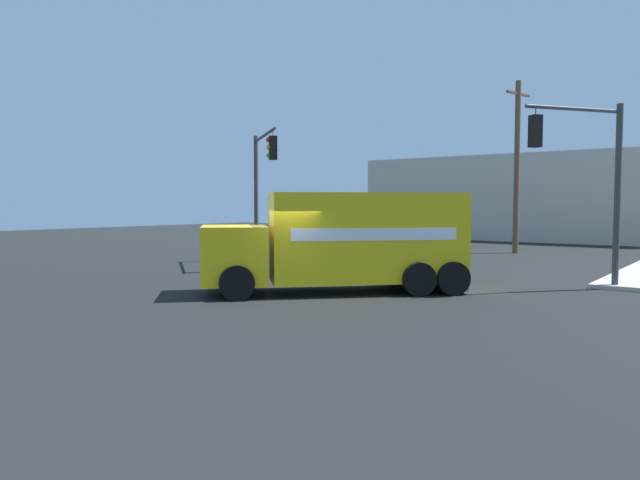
# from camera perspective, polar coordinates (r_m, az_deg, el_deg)

# --- Properties ---
(ground_plane) EXTENTS (100.00, 100.00, 0.00)m
(ground_plane) POSITION_cam_1_polar(r_m,az_deg,el_deg) (17.67, -3.34, -5.32)
(ground_plane) COLOR black
(delivery_truck) EXTENTS (7.31, 7.42, 3.04)m
(delivery_truck) POSITION_cam_1_polar(r_m,az_deg,el_deg) (18.17, 2.34, -0.10)
(delivery_truck) COLOR yellow
(delivery_truck) RESTS_ON ground
(traffic_light_primary) EXTENTS (2.15, 3.01, 5.69)m
(traffic_light_primary) POSITION_cam_1_polar(r_m,az_deg,el_deg) (20.19, 24.49, 6.45)
(traffic_light_primary) COLOR #38383D
(traffic_light_primary) RESTS_ON sidewalk_corner_far
(traffic_light_secondary) EXTENTS (3.94, 3.15, 5.92)m
(traffic_light_secondary) POSITION_cam_1_polar(r_m,az_deg,el_deg) (26.81, -5.68, 6.11)
(traffic_light_secondary) COLOR #38383D
(traffic_light_secondary) RESTS_ON ground
(utility_pole) EXTENTS (0.60, 2.17, 9.40)m
(utility_pole) POSITION_cam_1_polar(r_m,az_deg,el_deg) (34.46, 18.42, 6.87)
(utility_pole) COLOR brown
(utility_pole) RESTS_ON ground
(building_backdrop) EXTENTS (22.82, 6.00, 6.32)m
(building_backdrop) POSITION_cam_1_polar(r_m,az_deg,el_deg) (47.61, 18.31, 3.86)
(building_backdrop) COLOR beige
(building_backdrop) RESTS_ON ground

